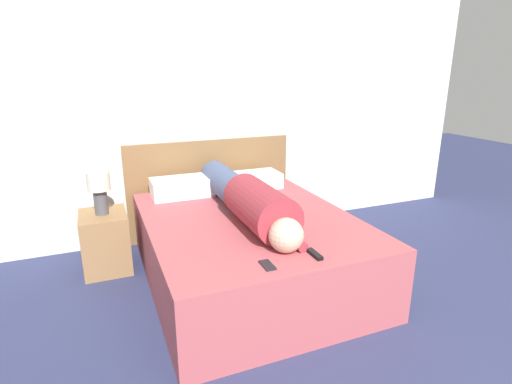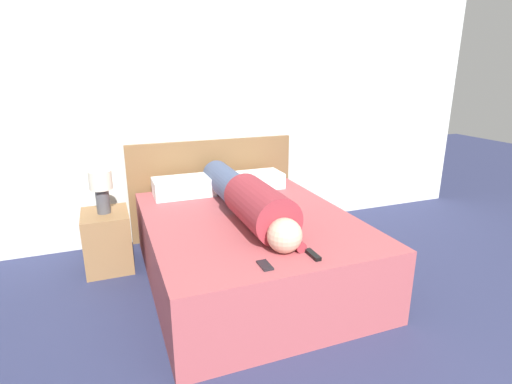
{
  "view_description": "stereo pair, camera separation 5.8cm",
  "coord_description": "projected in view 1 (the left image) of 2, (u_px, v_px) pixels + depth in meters",
  "views": [
    {
      "loc": [
        -1.06,
        -0.14,
        1.67
      ],
      "look_at": [
        0.01,
        2.48,
        0.8
      ],
      "focal_mm": 28.0,
      "sensor_mm": 36.0,
      "label": 1
    },
    {
      "loc": [
        -1.01,
        -0.16,
        1.67
      ],
      "look_at": [
        0.01,
        2.48,
        0.8
      ],
      "focal_mm": 28.0,
      "sensor_mm": 36.0,
      "label": 2
    }
  ],
  "objects": [
    {
      "name": "bed",
      "position": [
        249.0,
        249.0,
        3.24
      ],
      "size": [
        1.58,
        1.96,
        0.55
      ],
      "color": "#A84C51",
      "rests_on": "ground_plane"
    },
    {
      "name": "tv_remote",
      "position": [
        315.0,
        254.0,
        2.5
      ],
      "size": [
        0.04,
        0.15,
        0.02
      ],
      "color": "black",
      "rests_on": "bed"
    },
    {
      "name": "wall_back",
      "position": [
        206.0,
        108.0,
        3.95
      ],
      "size": [
        6.31,
        0.06,
        2.6
      ],
      "color": "silver",
      "rests_on": "ground_plane"
    },
    {
      "name": "pillow_near_headboard",
      "position": [
        182.0,
        187.0,
        3.67
      ],
      "size": [
        0.55,
        0.31,
        0.17
      ],
      "color": "white",
      "rests_on": "bed"
    },
    {
      "name": "pillow_second",
      "position": [
        253.0,
        180.0,
        3.93
      ],
      "size": [
        0.52,
        0.31,
        0.15
      ],
      "color": "white",
      "rests_on": "bed"
    },
    {
      "name": "headboard",
      "position": [
        211.0,
        188.0,
        4.13
      ],
      "size": [
        1.7,
        0.04,
        0.99
      ],
      "color": "brown",
      "rests_on": "ground_plane"
    },
    {
      "name": "table_lamp",
      "position": [
        99.0,
        188.0,
        3.29
      ],
      "size": [
        0.18,
        0.18,
        0.37
      ],
      "color": "#4C4C51",
      "rests_on": "nightstand"
    },
    {
      "name": "nightstand",
      "position": [
        106.0,
        241.0,
        3.43
      ],
      "size": [
        0.38,
        0.45,
        0.51
      ],
      "color": "olive",
      "rests_on": "ground_plane"
    },
    {
      "name": "person_lying",
      "position": [
        247.0,
        199.0,
        3.12
      ],
      "size": [
        0.34,
        1.72,
        0.34
      ],
      "color": "#DBB293",
      "rests_on": "bed"
    },
    {
      "name": "cell_phone",
      "position": [
        267.0,
        265.0,
        2.37
      ],
      "size": [
        0.06,
        0.13,
        0.01
      ],
      "color": "black",
      "rests_on": "bed"
    }
  ]
}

